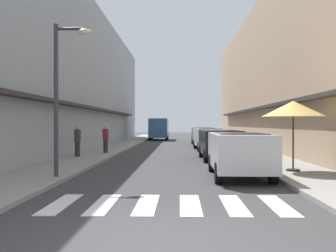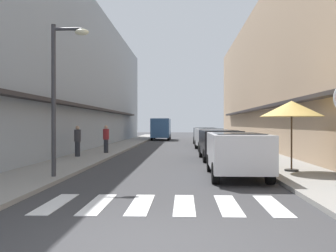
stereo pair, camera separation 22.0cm
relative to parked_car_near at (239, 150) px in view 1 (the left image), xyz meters
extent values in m
plane|color=#38383A|center=(-2.21, 12.81, -0.92)|extent=(109.11, 109.11, 0.00)
cube|color=gray|center=(-6.69, 12.81, -0.86)|extent=(2.45, 69.43, 0.12)
cube|color=gray|center=(2.27, 12.81, -0.86)|extent=(2.45, 69.43, 0.12)
cube|color=#939EA8|center=(-10.42, 14.29, 4.29)|extent=(5.00, 46.63, 10.42)
cube|color=#332D2D|center=(-7.67, 14.29, 1.88)|extent=(0.50, 32.64, 0.16)
cube|color=tan|center=(6.00, 14.29, 4.31)|extent=(5.00, 46.63, 10.47)
cube|color=#332D2D|center=(3.25, 14.29, 1.88)|extent=(0.50, 32.64, 0.16)
cube|color=silver|center=(-4.58, -4.35, -0.92)|extent=(0.45, 2.20, 0.01)
cube|color=silver|center=(-3.63, -4.35, -0.92)|extent=(0.45, 2.20, 0.01)
cube|color=silver|center=(-2.68, -4.35, -0.92)|extent=(0.45, 2.20, 0.01)
cube|color=silver|center=(-1.73, -4.35, -0.92)|extent=(0.45, 2.20, 0.01)
cube|color=silver|center=(-0.78, -4.35, -0.92)|extent=(0.45, 2.20, 0.01)
cube|color=silver|center=(0.17, -4.35, -0.92)|extent=(0.45, 2.20, 0.01)
cube|color=silver|center=(0.00, 0.04, -0.04)|extent=(1.80, 4.38, 1.13)
cube|color=black|center=(0.00, -0.18, 0.27)|extent=(1.50, 2.46, 0.56)
cylinder|color=black|center=(-0.78, 1.49, -0.60)|extent=(0.23, 0.64, 0.64)
cylinder|color=black|center=(0.81, 1.47, -0.60)|extent=(0.23, 0.64, 0.64)
cylinder|color=black|center=(-0.81, -1.39, -0.60)|extent=(0.23, 0.64, 0.64)
cylinder|color=black|center=(0.78, -1.41, -0.60)|extent=(0.23, 0.64, 0.64)
cube|color=black|center=(0.00, 6.15, -0.04)|extent=(1.84, 4.26, 1.13)
cube|color=black|center=(0.00, 5.94, 0.27)|extent=(1.52, 2.39, 0.56)
cylinder|color=black|center=(-0.83, 7.53, -0.60)|extent=(0.23, 0.64, 0.64)
cylinder|color=black|center=(0.76, 7.56, -0.60)|extent=(0.23, 0.64, 0.64)
cylinder|color=black|center=(-0.76, 4.75, -0.60)|extent=(0.23, 0.64, 0.64)
cylinder|color=black|center=(0.83, 4.78, -0.60)|extent=(0.23, 0.64, 0.64)
cube|color=silver|center=(0.00, 13.01, -0.04)|extent=(1.94, 4.53, 1.13)
cube|color=black|center=(0.00, 12.79, 0.27)|extent=(1.58, 2.56, 0.56)
cylinder|color=black|center=(-0.86, 14.44, -0.60)|extent=(0.25, 0.65, 0.64)
cylinder|color=black|center=(0.73, 14.51, -0.60)|extent=(0.25, 0.65, 0.64)
cylinder|color=black|center=(-0.73, 11.50, -0.60)|extent=(0.25, 0.65, 0.64)
cylinder|color=black|center=(0.86, 11.57, -0.60)|extent=(0.25, 0.65, 0.64)
cube|color=#4C5156|center=(0.00, 19.75, -0.04)|extent=(1.80, 4.04, 1.13)
cube|color=black|center=(0.00, 19.55, 0.27)|extent=(1.50, 2.27, 0.56)
cylinder|color=black|center=(-0.81, 21.07, -0.60)|extent=(0.23, 0.64, 0.64)
cylinder|color=black|center=(0.78, 21.09, -0.60)|extent=(0.23, 0.64, 0.64)
cylinder|color=black|center=(-0.78, 18.42, -0.60)|extent=(0.23, 0.64, 0.64)
cylinder|color=black|center=(0.81, 18.44, -0.60)|extent=(0.23, 0.64, 0.64)
cube|color=#33598C|center=(-4.27, 29.38, 0.41)|extent=(1.96, 5.40, 2.03)
cube|color=black|center=(-4.27, 29.11, 1.17)|extent=(1.64, 3.03, 0.56)
cylinder|color=black|center=(-5.16, 31.16, -0.60)|extent=(0.22, 0.64, 0.64)
cylinder|color=black|center=(-3.37, 31.16, -0.60)|extent=(0.22, 0.64, 0.64)
cylinder|color=black|center=(-5.17, 27.60, -0.60)|extent=(0.22, 0.64, 0.64)
cylinder|color=black|center=(-3.38, 27.59, -0.60)|extent=(0.22, 0.64, 0.64)
cylinder|color=#38383D|center=(-5.83, -0.86, 1.59)|extent=(0.14, 0.14, 4.78)
cylinder|color=#38383D|center=(-5.38, -0.86, 3.82)|extent=(0.90, 0.10, 0.10)
ellipsoid|color=beige|center=(-4.93, -0.86, 3.72)|extent=(0.44, 0.28, 0.20)
cylinder|color=#262626|center=(2.02, 0.83, -0.77)|extent=(0.48, 0.48, 0.06)
cylinder|color=#4C3823|center=(2.02, 0.83, 0.29)|extent=(0.06, 0.06, 2.18)
cone|color=#D8B259|center=(2.02, 0.83, 1.38)|extent=(2.20, 2.20, 0.55)
cylinder|color=#282B33|center=(-6.21, 8.97, -0.42)|extent=(0.26, 0.26, 0.76)
cylinder|color=maroon|center=(-6.21, 8.97, 0.26)|extent=(0.34, 0.34, 0.60)
sphere|color=tan|center=(-6.21, 8.97, 0.67)|extent=(0.21, 0.21, 0.21)
cylinder|color=#282B33|center=(-7.14, 6.43, -0.42)|extent=(0.26, 0.26, 0.76)
cylinder|color=#333338|center=(-7.14, 6.43, 0.25)|extent=(0.34, 0.34, 0.60)
sphere|color=tan|center=(-7.14, 6.43, 0.66)|extent=(0.21, 0.21, 0.21)
camera|label=1|loc=(-1.96, -12.64, 0.85)|focal=40.66mm
camera|label=2|loc=(-1.74, -12.63, 0.85)|focal=40.66mm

